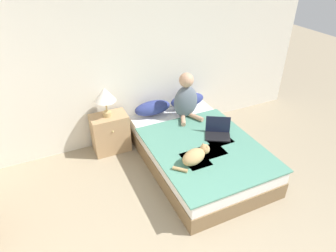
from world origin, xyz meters
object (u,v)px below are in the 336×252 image
object	(u,v)px
bed	(198,152)
pillow_near	(153,108)
laptop_open	(218,132)
nightstand	(110,133)
pillow_far	(187,100)
person_sitting	(186,99)
table_lamp	(105,96)
cat_tabby	(195,156)

from	to	relation	value
bed	pillow_near	bearing A→B (deg)	108.44
bed	laptop_open	world-z (taller)	laptop_open
bed	nightstand	bearing A→B (deg)	138.99
pillow_far	person_sitting	xyz separation A→B (m)	(-0.18, -0.28, 0.20)
pillow_far	table_lamp	xyz separation A→B (m)	(-1.35, -0.04, 0.39)
person_sitting	laptop_open	size ratio (longest dim) A/B	1.64
cat_tabby	table_lamp	xyz separation A→B (m)	(-0.75, 1.30, 0.40)
bed	table_lamp	xyz separation A→B (m)	(-1.04, 0.89, 0.72)
pillow_far	pillow_near	bearing A→B (deg)	180.00
bed	table_lamp	size ratio (longest dim) A/B	4.76
person_sitting	table_lamp	size ratio (longest dim) A/B	1.61
person_sitting	table_lamp	world-z (taller)	person_sitting
pillow_far	nightstand	distance (m)	1.36
bed	cat_tabby	xyz separation A→B (m)	(-0.29, -0.41, 0.33)
person_sitting	cat_tabby	xyz separation A→B (m)	(-0.42, -1.06, -0.21)
pillow_far	laptop_open	bearing A→B (deg)	-90.86
pillow_far	laptop_open	world-z (taller)	laptop_open
nightstand	pillow_far	bearing A→B (deg)	1.48
table_lamp	pillow_near	bearing A→B (deg)	2.85
laptop_open	nightstand	bearing A→B (deg)	175.75
nightstand	table_lamp	distance (m)	0.64
cat_tabby	table_lamp	distance (m)	1.55
pillow_far	cat_tabby	bearing A→B (deg)	-114.29
person_sitting	table_lamp	bearing A→B (deg)	168.16
bed	nightstand	xyz separation A→B (m)	(-1.03, 0.90, 0.09)
pillow_far	cat_tabby	xyz separation A→B (m)	(-0.60, -1.34, -0.01)
pillow_far	laptop_open	xyz separation A→B (m)	(-0.01, -0.95, -0.06)
pillow_near	laptop_open	size ratio (longest dim) A/B	1.34
pillow_near	nightstand	distance (m)	0.76
pillow_far	bed	bearing A→B (deg)	-108.44
pillow_far	table_lamp	world-z (taller)	table_lamp
table_lamp	cat_tabby	bearing A→B (deg)	-60.14
bed	pillow_far	world-z (taller)	pillow_far
nightstand	laptop_open	bearing A→B (deg)	-34.53
bed	laptop_open	bearing A→B (deg)	-3.22
table_lamp	bed	bearing A→B (deg)	-40.62
pillow_near	pillow_far	xyz separation A→B (m)	(0.62, 0.00, 0.00)
table_lamp	pillow_far	bearing A→B (deg)	1.54
pillow_near	nightstand	world-z (taller)	pillow_near
pillow_far	cat_tabby	distance (m)	1.47
bed	pillow_near	size ratio (longest dim) A/B	3.61
pillow_near	cat_tabby	xyz separation A→B (m)	(0.02, -1.34, -0.01)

